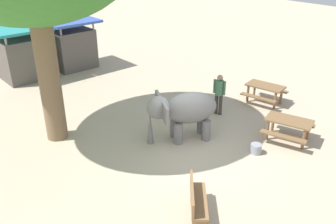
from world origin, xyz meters
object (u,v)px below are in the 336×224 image
market_stall_teal (23,56)px  person_handler (219,92)px  elephant (183,110)px  picnic_table_near (265,90)px  feed_bucket (256,149)px  picnic_table_far (289,125)px  wooden_bench (196,200)px  market_stall_blue (72,46)px

market_stall_teal → person_handler: bearing=-65.5°
elephant → picnic_table_near: bearing=-153.4°
market_stall_teal → elephant: bearing=-79.8°
market_stall_teal → feed_bucket: market_stall_teal is taller
person_handler → feed_bucket: bearing=49.2°
picnic_table_near → picnic_table_far: 3.11m
picnic_table_far → market_stall_teal: 12.60m
picnic_table_near → market_stall_teal: 11.40m
wooden_bench → market_stall_teal: size_ratio=0.52×
picnic_table_far → feed_bucket: size_ratio=5.20×
person_handler → picnic_table_far: (0.23, -2.93, -0.36)m
picnic_table_near → feed_bucket: 4.15m
elephant → feed_bucket: bearing=144.0°
elephant → market_stall_teal: market_stall_teal is taller
elephant → wooden_bench: 3.87m
picnic_table_near → market_stall_blue: bearing=-169.4°
picnic_table_near → market_stall_teal: size_ratio=0.69×
market_stall_teal → feed_bucket: bearing=-76.4°
wooden_bench → feed_bucket: size_ratio=3.61×
wooden_bench → market_stall_teal: 12.44m
wooden_bench → picnic_table_near: size_ratio=0.74×
picnic_table_far → elephant: bearing=-150.1°
market_stall_blue → feed_bucket: (0.21, -11.64, -0.98)m
picnic_table_far → market_stall_teal: bearing=-177.3°
picnic_table_near → feed_bucket: picnic_table_near is taller
wooden_bench → picnic_table_far: size_ratio=0.69×
elephant → picnic_table_near: 4.66m
market_stall_teal → market_stall_blue: same height
elephant → market_stall_teal: bearing=-52.5°
person_handler → feed_bucket: (-1.26, -2.73, -0.79)m
person_handler → wooden_bench: bearing=20.1°
wooden_bench → market_stall_blue: size_ratio=0.52×
elephant → market_stall_blue: market_stall_blue is taller
wooden_bench → person_handler: bearing=169.0°
picnic_table_far → market_stall_blue: market_stall_blue is taller
person_handler → market_stall_teal: market_stall_teal is taller
elephant → wooden_bench: (-2.39, -2.98, -0.61)m
person_handler → market_stall_teal: size_ratio=0.64×
feed_bucket → picnic_table_near: bearing=31.7°
elephant → feed_bucket: (1.12, -2.23, -0.92)m
elephant → market_stall_blue: size_ratio=0.94×
market_stall_blue → picnic_table_near: bearing=-68.6°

